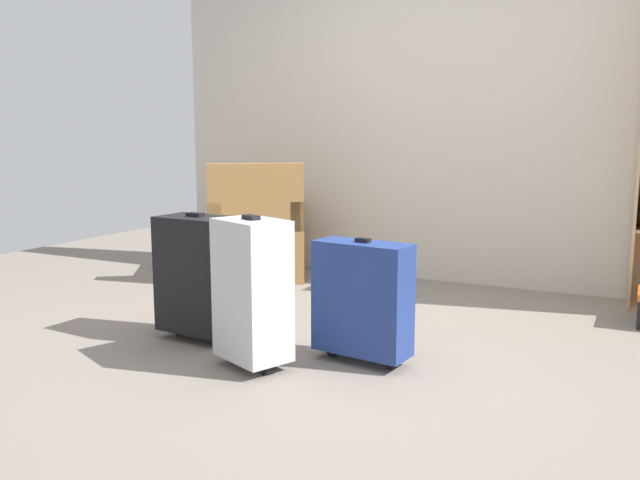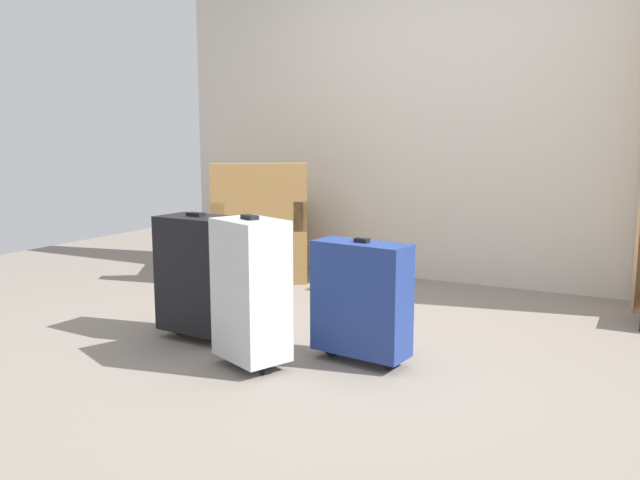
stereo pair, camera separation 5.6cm
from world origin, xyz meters
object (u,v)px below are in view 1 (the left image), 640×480
armchair (255,237)px  suitcase_silver (252,290)px  mug (331,276)px  suitcase_navy_blue (362,298)px  suitcase_black (197,274)px

armchair → suitcase_silver: bearing=-58.3°
suitcase_silver → mug: bearing=104.1°
armchair → suitcase_silver: 2.02m
suitcase_navy_blue → suitcase_black: 0.95m
suitcase_navy_blue → suitcase_silver: 0.53m
mug → suitcase_navy_blue: suitcase_navy_blue is taller
suitcase_navy_blue → suitcase_black: suitcase_black is taller
mug → suitcase_black: suitcase_black is taller
armchair → mug: armchair is taller
mug → suitcase_silver: bearing=-75.9°
mug → suitcase_navy_blue: size_ratio=0.20×
armchair → mug: (0.60, 0.11, -0.27)m
suitcase_black → suitcase_silver: suitcase_silver is taller
armchair → suitcase_navy_blue: size_ratio=1.58×
suitcase_navy_blue → suitcase_silver: bearing=-145.3°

